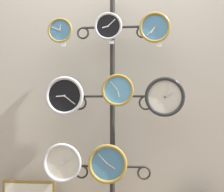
# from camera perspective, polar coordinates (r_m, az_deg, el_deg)

# --- Properties ---
(shop_wall) EXTENTS (4.40, 0.04, 2.80)m
(shop_wall) POSITION_cam_1_polar(r_m,az_deg,el_deg) (2.74, 0.37, 5.56)
(shop_wall) COLOR #BCB2A3
(shop_wall) RESTS_ON ground_plane
(display_stand) EXTENTS (0.67, 0.44, 2.00)m
(display_stand) POSITION_cam_1_polar(r_m,az_deg,el_deg) (2.58, 0.09, -10.61)
(display_stand) COLOR #282623
(display_stand) RESTS_ON ground_plane
(clock_top_left) EXTENTS (0.20, 0.04, 0.20)m
(clock_top_left) POSITION_cam_1_polar(r_m,az_deg,el_deg) (2.61, -9.46, 11.74)
(clock_top_left) COLOR #4C84B2
(clock_top_center) EXTENTS (0.23, 0.04, 0.23)m
(clock_top_center) POSITION_cam_1_polar(r_m,az_deg,el_deg) (2.56, -0.68, 12.61)
(clock_top_center) COLOR black
(clock_top_right) EXTENTS (0.25, 0.04, 0.25)m
(clock_top_right) POSITION_cam_1_polar(r_m,az_deg,el_deg) (2.52, 7.83, 12.30)
(clock_top_right) COLOR #4C84B2
(clock_middle_left) EXTENTS (0.31, 0.04, 0.31)m
(clock_middle_left) POSITION_cam_1_polar(r_m,az_deg,el_deg) (2.52, -8.68, 0.04)
(clock_middle_left) COLOR black
(clock_middle_center) EXTENTS (0.26, 0.04, 0.26)m
(clock_middle_center) POSITION_cam_1_polar(r_m,az_deg,el_deg) (2.45, 1.04, 1.07)
(clock_middle_center) COLOR #60A8DB
(clock_middle_right) EXTENTS (0.31, 0.04, 0.31)m
(clock_middle_right) POSITION_cam_1_polar(r_m,az_deg,el_deg) (2.47, 9.63, -0.15)
(clock_middle_right) COLOR silver
(clock_bottom_left) EXTENTS (0.31, 0.04, 0.31)m
(clock_bottom_left) POSITION_cam_1_polar(r_m,az_deg,el_deg) (2.54, -9.09, -11.98)
(clock_bottom_left) COLOR silver
(clock_bottom_center) EXTENTS (0.31, 0.04, 0.31)m
(clock_bottom_center) POSITION_cam_1_polar(r_m,az_deg,el_deg) (2.49, -0.82, -12.30)
(clock_bottom_center) COLOR #4C84B2
(price_tag_upper) EXTENTS (0.04, 0.00, 0.03)m
(price_tag_upper) POSITION_cam_1_polar(r_m,az_deg,el_deg) (2.58, -8.89, 9.23)
(price_tag_upper) COLOR white
(price_tag_mid) EXTENTS (0.04, 0.00, 0.03)m
(price_tag_mid) POSITION_cam_1_polar(r_m,az_deg,el_deg) (2.52, 0.02, 9.82)
(price_tag_mid) COLOR white
(price_tag_lower) EXTENTS (0.04, 0.00, 0.03)m
(price_tag_lower) POSITION_cam_1_polar(r_m,az_deg,el_deg) (2.49, 8.63, 9.23)
(price_tag_lower) COLOR white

